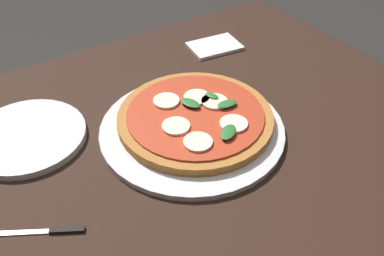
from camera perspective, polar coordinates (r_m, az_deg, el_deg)
The scene contains 6 objects.
dining_table at distance 0.92m, azimuth -2.21°, elevation -8.14°, with size 1.21×0.92×0.77m.
serving_tray at distance 0.88m, azimuth -0.00°, elevation -0.20°, with size 0.37×0.37×0.01m, color silver.
pizza at distance 0.88m, azimuth 0.46°, elevation 1.41°, with size 0.32×0.32×0.03m.
plate_white at distance 0.92m, azimuth -20.75°, elevation -1.02°, with size 0.23×0.23×0.01m, color white.
napkin at distance 1.17m, azimuth 2.96°, elevation 10.63°, with size 0.13×0.09×0.01m, color white.
knife at distance 0.75m, azimuth -18.20°, elevation -12.65°, with size 0.14×0.09×0.01m.
Camera 1 is at (0.31, 0.54, 1.34)m, focal length 40.86 mm.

